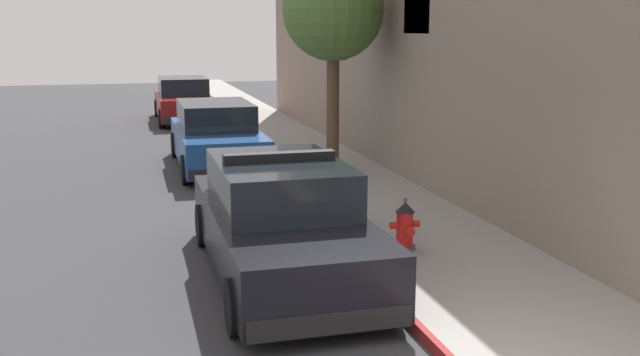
% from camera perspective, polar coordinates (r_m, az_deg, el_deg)
% --- Properties ---
extents(ground_plane, '(28.68, 60.00, 0.20)m').
position_cam_1_polar(ground_plane, '(15.59, -21.00, -1.44)').
color(ground_plane, '#353538').
extents(sidewalk_pavement, '(2.68, 60.00, 0.14)m').
position_cam_1_polar(sidewalk_pavement, '(16.04, 0.75, 0.35)').
color(sidewalk_pavement, gray).
rests_on(sidewalk_pavement, ground).
extents(curb_painted_edge, '(0.08, 60.00, 0.14)m').
position_cam_1_polar(curb_painted_edge, '(15.73, -4.09, 0.09)').
color(curb_painted_edge, maroon).
rests_on(curb_painted_edge, ground).
extents(storefront_building, '(5.90, 27.99, 7.14)m').
position_cam_1_polar(storefront_building, '(15.96, 17.36, 12.43)').
color(storefront_building, gray).
rests_on(storefront_building, ground).
extents(police_cruiser, '(1.94, 4.84, 1.68)m').
position_cam_1_polar(police_cruiser, '(9.53, -3.13, -3.55)').
color(police_cruiser, black).
rests_on(police_cruiser, ground).
extents(parked_car_silver_ahead, '(1.94, 4.84, 1.56)m').
position_cam_1_polar(parked_car_silver_ahead, '(17.19, -8.28, 3.26)').
color(parked_car_silver_ahead, navy).
rests_on(parked_car_silver_ahead, ground).
extents(parked_car_dark_far, '(1.94, 4.84, 1.56)m').
position_cam_1_polar(parked_car_dark_far, '(26.23, -10.86, 6.11)').
color(parked_car_dark_far, maroon).
rests_on(parked_car_dark_far, ground).
extents(fire_hydrant, '(0.44, 0.40, 0.76)m').
position_cam_1_polar(fire_hydrant, '(10.33, 6.81, -3.83)').
color(fire_hydrant, '#4C4C51').
rests_on(fire_hydrant, sidewalk_pavement).
extents(street_tree, '(2.20, 2.20, 4.63)m').
position_cam_1_polar(street_tree, '(15.70, 1.06, 13.16)').
color(street_tree, brown).
rests_on(street_tree, sidewalk_pavement).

